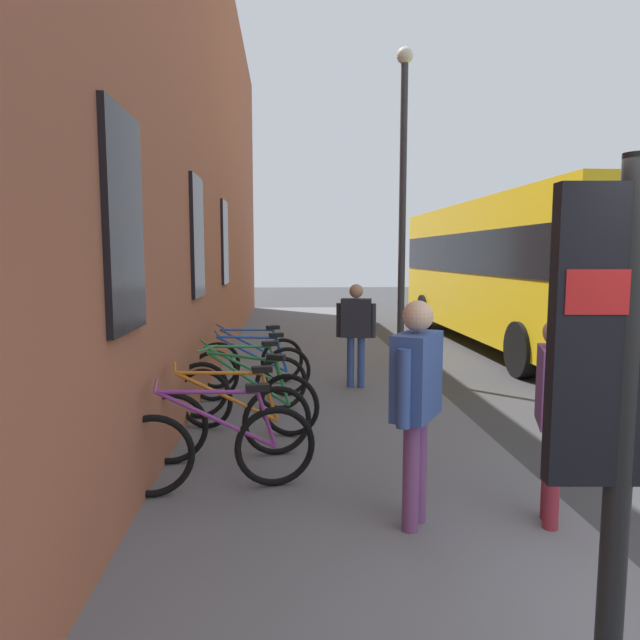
{
  "coord_description": "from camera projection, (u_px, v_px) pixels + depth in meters",
  "views": [
    {
      "loc": [
        -2.29,
        2.31,
        2.17
      ],
      "look_at": [
        4.4,
        1.91,
        1.4
      ],
      "focal_mm": 32.23,
      "sensor_mm": 36.0,
      "label": 1
    }
  ],
  "objects": [
    {
      "name": "ground",
      "position": [
        505.0,
        399.0,
        8.67
      ],
      "size": [
        60.0,
        60.0,
        0.0
      ],
      "primitive_type": "plane",
      "color": "#38383A"
    },
    {
      "name": "sidewalk_pavement",
      "position": [
        316.0,
        371.0,
        10.48
      ],
      "size": [
        24.0,
        3.5,
        0.12
      ],
      "primitive_type": "cube",
      "color": "slate",
      "rests_on": "ground"
    },
    {
      "name": "station_facade",
      "position": [
        206.0,
        146.0,
        10.87
      ],
      "size": [
        22.0,
        0.65,
        8.43
      ],
      "color": "#9E563D",
      "rests_on": "ground"
    },
    {
      "name": "bicycle_under_window",
      "position": [
        216.0,
        448.0,
        4.95
      ],
      "size": [
        0.51,
        1.75,
        0.97
      ],
      "color": "black",
      "rests_on": "sidewalk_pavement"
    },
    {
      "name": "bicycle_mid_rack",
      "position": [
        226.0,
        421.0,
        5.73
      ],
      "size": [
        0.53,
        1.75,
        0.97
      ],
      "color": "black",
      "rests_on": "sidewalk_pavement"
    },
    {
      "name": "bicycle_leaning_wall",
      "position": [
        247.0,
        399.0,
        6.61
      ],
      "size": [
        0.71,
        1.69,
        0.97
      ],
      "color": "black",
      "rests_on": "sidewalk_pavement"
    },
    {
      "name": "bicycle_beside_lamp",
      "position": [
        243.0,
        384.0,
        7.36
      ],
      "size": [
        0.67,
        1.71,
        0.97
      ],
      "color": "black",
      "rests_on": "sidewalk_pavement"
    },
    {
      "name": "bicycle_end_of_row",
      "position": [
        251.0,
        372.0,
        8.17
      ],
      "size": [
        0.56,
        1.74,
        0.97
      ],
      "color": "black",
      "rests_on": "sidewalk_pavement"
    },
    {
      "name": "bicycle_far_end",
      "position": [
        251.0,
        361.0,
        8.99
      ],
      "size": [
        0.71,
        1.69,
        0.97
      ],
      "color": "black",
      "rests_on": "sidewalk_pavement"
    },
    {
      "name": "transit_info_sign",
      "position": [
        624.0,
        378.0,
        2.1
      ],
      "size": [
        0.12,
        0.55,
        2.4
      ],
      "color": "black",
      "rests_on": "sidewalk_pavement"
    },
    {
      "name": "city_bus",
      "position": [
        513.0,
        265.0,
        13.38
      ],
      "size": [
        10.53,
        2.74,
        3.35
      ],
      "color": "yellow",
      "rests_on": "ground"
    },
    {
      "name": "pedestrian_by_facade",
      "position": [
        554.0,
        400.0,
        4.28
      ],
      "size": [
        0.58,
        0.36,
        1.58
      ],
      "color": "maroon",
      "rests_on": "sidewalk_pavement"
    },
    {
      "name": "pedestrian_crossing_street",
      "position": [
        356.0,
        325.0,
        8.81
      ],
      "size": [
        0.31,
        0.6,
        1.6
      ],
      "color": "#334C8C",
      "rests_on": "sidewalk_pavement"
    },
    {
      "name": "pedestrian_near_bus",
      "position": [
        416.0,
        390.0,
        4.24
      ],
      "size": [
        0.57,
        0.47,
        1.72
      ],
      "color": "#723F72",
      "rests_on": "sidewalk_pavement"
    },
    {
      "name": "street_lamp",
      "position": [
        403.0,
        185.0,
        9.75
      ],
      "size": [
        0.28,
        0.28,
        5.47
      ],
      "color": "#333338",
      "rests_on": "sidewalk_pavement"
    }
  ]
}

